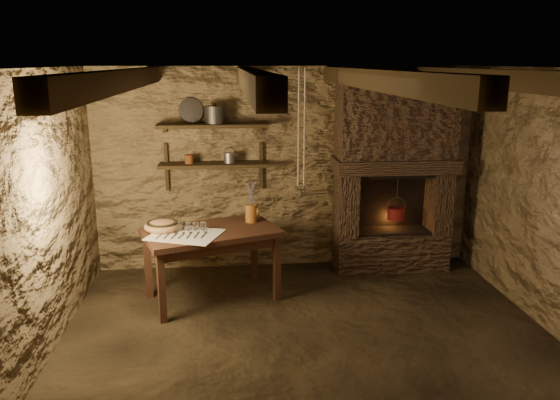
{
  "coord_description": "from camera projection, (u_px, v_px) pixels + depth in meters",
  "views": [
    {
      "loc": [
        -0.7,
        -4.36,
        2.45
      ],
      "look_at": [
        -0.18,
        0.9,
        1.1
      ],
      "focal_mm": 35.0,
      "sensor_mm": 36.0,
      "label": 1
    }
  ],
  "objects": [
    {
      "name": "ceiling",
      "position": [
        314.0,
        68.0,
        4.28
      ],
      "size": [
        4.5,
        4.0,
        0.04
      ],
      "primitive_type": "cube",
      "color": "black",
      "rests_on": "back_wall"
    },
    {
      "name": "work_table",
      "position": [
        212.0,
        262.0,
        5.7
      ],
      "size": [
        1.52,
        1.16,
        0.77
      ],
      "rotation": [
        0.0,
        0.0,
        0.33
      ],
      "color": "#341C12",
      "rests_on": "floor"
    },
    {
      "name": "shelf_lower",
      "position": [
        214.0,
        165.0,
        6.25
      ],
      "size": [
        1.25,
        0.3,
        0.04
      ],
      "primitive_type": "cube",
      "color": "black",
      "rests_on": "back_wall"
    },
    {
      "name": "left_wall",
      "position": [
        34.0,
        222.0,
        4.36
      ],
      "size": [
        0.04,
        4.0,
        2.4
      ],
      "primitive_type": "cube",
      "color": "brown",
      "rests_on": "floor"
    },
    {
      "name": "back_wall",
      "position": [
        286.0,
        169.0,
        6.51
      ],
      "size": [
        4.5,
        0.04,
        2.4
      ],
      "primitive_type": "cube",
      "color": "brown",
      "rests_on": "floor"
    },
    {
      "name": "red_pot",
      "position": [
        396.0,
        213.0,
        6.48
      ],
      "size": [
        0.25,
        0.25,
        0.54
      ],
      "rotation": [
        0.0,
        0.0,
        0.24
      ],
      "color": "maroon",
      "rests_on": "hearth"
    },
    {
      "name": "stoneware_jug",
      "position": [
        251.0,
        205.0,
        5.85
      ],
      "size": [
        0.16,
        0.16,
        0.44
      ],
      "rotation": [
        0.0,
        0.0,
        0.31
      ],
      "color": "brown",
      "rests_on": "work_table"
    },
    {
      "name": "shelf_upper",
      "position": [
        213.0,
        125.0,
        6.14
      ],
      "size": [
        1.25,
        0.3,
        0.04
      ],
      "primitive_type": "cube",
      "color": "black",
      "rests_on": "back_wall"
    },
    {
      "name": "tin_pan",
      "position": [
        191.0,
        110.0,
        6.17
      ],
      "size": [
        0.3,
        0.2,
        0.28
      ],
      "primitive_type": "cylinder",
      "rotation": [
        1.26,
        0.0,
        0.31
      ],
      "color": "gray",
      "rests_on": "shelf_upper"
    },
    {
      "name": "beam_mid_right",
      "position": [
        376.0,
        79.0,
        4.35
      ],
      "size": [
        0.14,
        3.95,
        0.16
      ],
      "primitive_type": "cube",
      "color": "black",
      "rests_on": "ceiling"
    },
    {
      "name": "iron_stockpot",
      "position": [
        215.0,
        116.0,
        6.11
      ],
      "size": [
        0.27,
        0.27,
        0.18
      ],
      "primitive_type": "cylinder",
      "rotation": [
        0.0,
        0.0,
        -0.16
      ],
      "color": "#302D2A",
      "rests_on": "shelf_upper"
    },
    {
      "name": "drinking_glasses",
      "position": [
        188.0,
        226.0,
        5.56
      ],
      "size": [
        0.22,
        0.06,
        0.09
      ],
      "primitive_type": null,
      "color": "silver",
      "rests_on": "linen_cloth"
    },
    {
      "name": "wooden_bowl",
      "position": [
        162.0,
        226.0,
        5.58
      ],
      "size": [
        0.45,
        0.45,
        0.13
      ],
      "primitive_type": "ellipsoid",
      "rotation": [
        0.0,
        0.0,
        0.24
      ],
      "color": "#9E7044",
      "rests_on": "work_table"
    },
    {
      "name": "beam_mid_left",
      "position": [
        251.0,
        80.0,
        4.26
      ],
      "size": [
        0.14,
        3.95,
        0.16
      ],
      "primitive_type": "cube",
      "color": "black",
      "rests_on": "ceiling"
    },
    {
      "name": "linen_cloth",
      "position": [
        185.0,
        235.0,
        5.44
      ],
      "size": [
        0.82,
        0.74,
        0.01
      ],
      "primitive_type": "cube",
      "rotation": [
        0.0,
        0.0,
        -0.37
      ],
      "color": "silver",
      "rests_on": "work_table"
    },
    {
      "name": "front_wall",
      "position": [
        376.0,
        327.0,
        2.65
      ],
      "size": [
        4.5,
        0.04,
        2.4
      ],
      "primitive_type": "cube",
      "color": "brown",
      "rests_on": "floor"
    },
    {
      "name": "hearth",
      "position": [
        394.0,
        169.0,
        6.4
      ],
      "size": [
        1.43,
        0.51,
        2.3
      ],
      "color": "#39271C",
      "rests_on": "floor"
    },
    {
      "name": "small_kettle",
      "position": [
        230.0,
        158.0,
        6.24
      ],
      "size": [
        0.19,
        0.16,
        0.18
      ],
      "primitive_type": null,
      "rotation": [
        0.0,
        0.0,
        0.23
      ],
      "color": "gray",
      "rests_on": "shelf_lower"
    },
    {
      "name": "beam_far_left",
      "position": [
        120.0,
        80.0,
        4.16
      ],
      "size": [
        0.14,
        3.95,
        0.16
      ],
      "primitive_type": "cube",
      "color": "black",
      "rests_on": "ceiling"
    },
    {
      "name": "rusty_tin",
      "position": [
        189.0,
        159.0,
        6.2
      ],
      "size": [
        0.13,
        0.13,
        0.1
      ],
      "primitive_type": "cylinder",
      "rotation": [
        0.0,
        0.0,
        0.41
      ],
      "color": "#502510",
      "rests_on": "shelf_lower"
    },
    {
      "name": "beam_far_right",
      "position": [
        496.0,
        79.0,
        4.45
      ],
      "size": [
        0.14,
        3.95,
        0.16
      ],
      "primitive_type": "cube",
      "color": "black",
      "rests_on": "ceiling"
    },
    {
      "name": "hanging_ropes",
      "position": [
        301.0,
        128.0,
        5.45
      ],
      "size": [
        0.08,
        0.08,
        1.2
      ],
      "primitive_type": null,
      "color": "tan",
      "rests_on": "ceiling"
    },
    {
      "name": "pewter_cutlery_row",
      "position": [
        185.0,
        234.0,
        5.42
      ],
      "size": [
        0.6,
        0.4,
        0.01
      ],
      "primitive_type": null,
      "rotation": [
        0.0,
        0.0,
        -0.37
      ],
      "color": "gray",
      "rests_on": "linen_cloth"
    },
    {
      "name": "floor",
      "position": [
        310.0,
        344.0,
        4.88
      ],
      "size": [
        4.5,
        4.5,
        0.0
      ],
      "primitive_type": "plane",
      "color": "black",
      "rests_on": "ground"
    }
  ]
}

